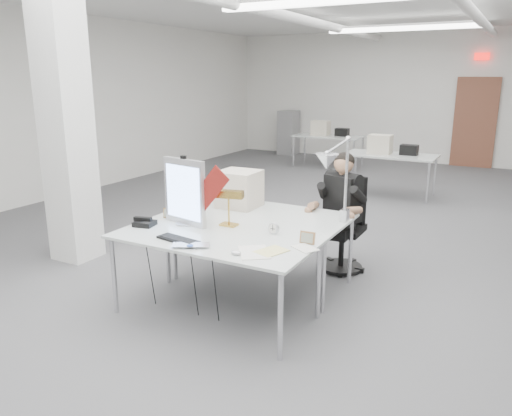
{
  "coord_description": "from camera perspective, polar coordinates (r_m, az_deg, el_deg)",
  "views": [
    {
      "loc": [
        2.31,
        -5.99,
        2.13
      ],
      "look_at": [
        0.15,
        -2.0,
        0.92
      ],
      "focal_mm": 35.0,
      "sensor_mm": 36.0,
      "label": 1
    }
  ],
  "objects": [
    {
      "name": "picture_frame_left",
      "position": [
        5.04,
        -9.82,
        -0.54
      ],
      "size": [
        0.13,
        0.1,
        0.1
      ],
      "primitive_type": "cube",
      "rotation": [
        -0.21,
        0.0,
        0.57
      ],
      "color": "olive",
      "rests_on": "desk_main"
    },
    {
      "name": "paper_stack_a",
      "position": [
        4.01,
        -0.21,
        -5.08
      ],
      "size": [
        0.38,
        0.4,
        0.01
      ],
      "primitive_type": "cube",
      "rotation": [
        0.0,
        0.0,
        0.63
      ],
      "color": "silver",
      "rests_on": "desk_main"
    },
    {
      "name": "paper_stack_b",
      "position": [
        4.03,
        1.77,
        -4.96
      ],
      "size": [
        0.26,
        0.3,
        0.01
      ],
      "primitive_type": "cube",
      "rotation": [
        0.0,
        0.0,
        -0.34
      ],
      "color": "#E2DA87",
      "rests_on": "desk_main"
    },
    {
      "name": "desk_second",
      "position": [
        5.15,
        0.65,
        -0.7
      ],
      "size": [
        1.8,
        0.9,
        0.02
      ],
      "primitive_type": "cube",
      "color": "silver",
      "rests_on": "room_shell"
    },
    {
      "name": "desk_phone",
      "position": [
        4.82,
        -12.6,
        -1.73
      ],
      "size": [
        0.21,
        0.2,
        0.05
      ],
      "primitive_type": "cube",
      "rotation": [
        0.0,
        0.0,
        0.19
      ],
      "color": "black",
      "rests_on": "desk_main"
    },
    {
      "name": "mouse",
      "position": [
        3.96,
        -2.34,
        -5.11
      ],
      "size": [
        0.1,
        0.08,
        0.04
      ],
      "primitive_type": "ellipsoid",
      "rotation": [
        0.0,
        0.0,
        0.31
      ],
      "color": "silver",
      "rests_on": "desk_main"
    },
    {
      "name": "pennant",
      "position": [
        4.52,
        -5.35,
        2.12
      ],
      "size": [
        0.43,
        0.01,
        0.46
      ],
      "primitive_type": "cube",
      "rotation": [
        0.0,
        -0.87,
        0.01
      ],
      "color": "maroon",
      "rests_on": "monitor"
    },
    {
      "name": "bg_desk_b",
      "position": [
        12.0,
        8.27,
        8.12
      ],
      "size": [
        1.6,
        0.8,
        0.02
      ],
      "primitive_type": "cube",
      "color": "silver",
      "rests_on": "room_shell"
    },
    {
      "name": "monitor",
      "position": [
        4.73,
        -8.16,
        1.83
      ],
      "size": [
        0.51,
        0.15,
        0.63
      ],
      "primitive_type": "cube",
      "rotation": [
        0.0,
        0.0,
        -0.19
      ],
      "color": "silver",
      "rests_on": "desk_main"
    },
    {
      "name": "keyboard",
      "position": [
        4.34,
        -8.88,
        -3.59
      ],
      "size": [
        0.42,
        0.2,
        0.02
      ],
      "primitive_type": "cube",
      "rotation": [
        0.0,
        0.0,
        -0.16
      ],
      "color": "black",
      "rests_on": "desk_main"
    },
    {
      "name": "room_shell",
      "position": [
        6.55,
        8.18,
        10.97
      ],
      "size": [
        10.04,
        14.04,
        3.24
      ],
      "color": "#4E4E50",
      "rests_on": "ground"
    },
    {
      "name": "filing_cabinet",
      "position": [
        13.99,
        3.74,
        8.6
      ],
      "size": [
        0.45,
        0.55,
        1.2
      ],
      "primitive_type": "cube",
      "color": "gray",
      "rests_on": "room_shell"
    },
    {
      "name": "office_chair",
      "position": [
        5.62,
        9.84,
        -2.32
      ],
      "size": [
        0.61,
        0.61,
        0.97
      ],
      "primitive_type": null,
      "rotation": [
        0.0,
        0.0,
        -0.37
      ],
      "color": "black",
      "rests_on": "room_shell"
    },
    {
      "name": "desk_clock",
      "position": [
        4.46,
        2.04,
        -2.34
      ],
      "size": [
        0.11,
        0.04,
        0.1
      ],
      "primitive_type": "cylinder",
      "rotation": [
        1.57,
        0.0,
        -0.12
      ],
      "color": "silver",
      "rests_on": "desk_main"
    },
    {
      "name": "seated_person",
      "position": [
        5.46,
        9.86,
        1.7
      ],
      "size": [
        0.7,
        0.77,
        0.95
      ],
      "primitive_type": null,
      "rotation": [
        0.0,
        0.0,
        -0.37
      ],
      "color": "black",
      "rests_on": "office_chair"
    },
    {
      "name": "bg_desk_a",
      "position": [
        9.34,
        15.12,
        5.86
      ],
      "size": [
        1.6,
        0.8,
        0.02
      ],
      "primitive_type": "cube",
      "color": "silver",
      "rests_on": "room_shell"
    },
    {
      "name": "paper_stack_c",
      "position": [
        4.12,
        5.61,
        -4.59
      ],
      "size": [
        0.26,
        0.23,
        0.01
      ],
      "primitive_type": "cube",
      "rotation": [
        0.0,
        0.0,
        -0.53
      ],
      "color": "silver",
      "rests_on": "desk_main"
    },
    {
      "name": "desk_main",
      "position": [
        4.41,
        -4.81,
        -3.46
      ],
      "size": [
        1.8,
        0.9,
        0.02
      ],
      "primitive_type": "cube",
      "color": "silver",
      "rests_on": "room_shell"
    },
    {
      "name": "bankers_lamp",
      "position": [
        4.67,
        -3.13,
        0.04
      ],
      "size": [
        0.33,
        0.19,
        0.35
      ],
      "primitive_type": null,
      "rotation": [
        0.0,
        0.0,
        0.23
      ],
      "color": "gold",
      "rests_on": "desk_main"
    },
    {
      "name": "beige_monitor",
      "position": [
        5.35,
        -1.95,
        2.2
      ],
      "size": [
        0.42,
        0.4,
        0.39
      ],
      "primitive_type": "cube",
      "rotation": [
        0.0,
        0.0,
        0.01
      ],
      "color": "beige",
      "rests_on": "desk_second"
    },
    {
      "name": "architect_lamp",
      "position": [
        4.59,
        9.32,
        3.34
      ],
      "size": [
        0.52,
        0.77,
        0.94
      ],
      "primitive_type": null,
      "rotation": [
        0.0,
        0.0,
        -0.41
      ],
      "color": "silver",
      "rests_on": "desk_second"
    },
    {
      "name": "picture_frame_right",
      "position": [
        4.22,
        5.9,
        -3.38
      ],
      "size": [
        0.14,
        0.04,
        0.11
      ],
      "primitive_type": "cube",
      "rotation": [
        -0.21,
        0.0,
        0.03
      ],
      "color": "#A77248",
      "rests_on": "desk_main"
    },
    {
      "name": "laptop",
      "position": [
        4.12,
        -7.54,
        -4.49
      ],
      "size": [
        0.37,
        0.32,
        0.02
      ],
      "primitive_type": "imported",
      "rotation": [
        0.0,
        0.0,
        0.5
      ],
      "color": "silver",
      "rests_on": "desk_main"
    }
  ]
}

